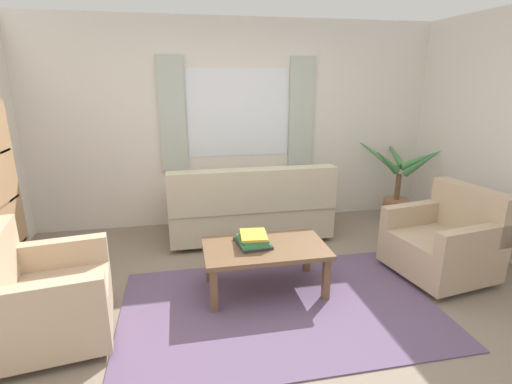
{
  "coord_description": "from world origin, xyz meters",
  "views": [
    {
      "loc": [
        -0.76,
        -2.78,
        1.89
      ],
      "look_at": [
        -0.07,
        0.7,
        0.83
      ],
      "focal_mm": 27.08,
      "sensor_mm": 36.0,
      "label": 1
    }
  ],
  "objects_px": {
    "armchair_left": "(41,297)",
    "potted_plant": "(397,186)",
    "armchair_right": "(445,241)",
    "book_stack_on_table": "(253,240)",
    "coffee_table": "(265,252)",
    "couch": "(250,209)"
  },
  "relations": [
    {
      "from": "armchair_left",
      "to": "potted_plant",
      "type": "relative_size",
      "value": 0.79
    },
    {
      "from": "armchair_right",
      "to": "book_stack_on_table",
      "type": "relative_size",
      "value": 2.56
    },
    {
      "from": "armchair_left",
      "to": "coffee_table",
      "type": "bearing_deg",
      "value": -86.43
    },
    {
      "from": "book_stack_on_table",
      "to": "potted_plant",
      "type": "bearing_deg",
      "value": 31.8
    },
    {
      "from": "couch",
      "to": "armchair_left",
      "type": "xyz_separation_m",
      "value": [
        -1.84,
        -1.59,
        -0.01
      ]
    },
    {
      "from": "coffee_table",
      "to": "book_stack_on_table",
      "type": "xyz_separation_m",
      "value": [
        -0.1,
        0.05,
        0.11
      ]
    },
    {
      "from": "armchair_right",
      "to": "coffee_table",
      "type": "distance_m",
      "value": 1.79
    },
    {
      "from": "book_stack_on_table",
      "to": "potted_plant",
      "type": "relative_size",
      "value": 0.31
    },
    {
      "from": "couch",
      "to": "potted_plant",
      "type": "distance_m",
      "value": 2.08
    },
    {
      "from": "couch",
      "to": "book_stack_on_table",
      "type": "bearing_deg",
      "value": 81.1
    },
    {
      "from": "couch",
      "to": "coffee_table",
      "type": "bearing_deg",
      "value": 85.98
    },
    {
      "from": "coffee_table",
      "to": "armchair_left",
      "type": "bearing_deg",
      "value": -168.21
    },
    {
      "from": "armchair_right",
      "to": "coffee_table",
      "type": "xyz_separation_m",
      "value": [
        -1.79,
        0.06,
        0.03
      ]
    },
    {
      "from": "coffee_table",
      "to": "potted_plant",
      "type": "height_order",
      "value": "potted_plant"
    },
    {
      "from": "book_stack_on_table",
      "to": "couch",
      "type": "bearing_deg",
      "value": 81.1
    },
    {
      "from": "couch",
      "to": "book_stack_on_table",
      "type": "relative_size",
      "value": 5.07
    },
    {
      "from": "coffee_table",
      "to": "potted_plant",
      "type": "xyz_separation_m",
      "value": [
        2.15,
        1.45,
        0.11
      ]
    },
    {
      "from": "coffee_table",
      "to": "potted_plant",
      "type": "distance_m",
      "value": 2.6
    },
    {
      "from": "armchair_left",
      "to": "armchair_right",
      "type": "distance_m",
      "value": 3.55
    },
    {
      "from": "armchair_left",
      "to": "book_stack_on_table",
      "type": "relative_size",
      "value": 2.53
    },
    {
      "from": "couch",
      "to": "book_stack_on_table",
      "type": "xyz_separation_m",
      "value": [
        -0.18,
        -1.17,
        0.12
      ]
    },
    {
      "from": "armchair_left",
      "to": "coffee_table",
      "type": "distance_m",
      "value": 1.79
    }
  ]
}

